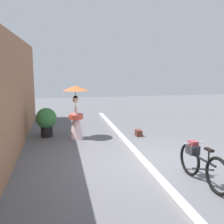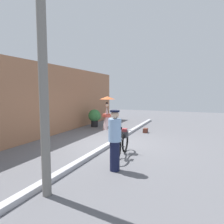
# 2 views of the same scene
# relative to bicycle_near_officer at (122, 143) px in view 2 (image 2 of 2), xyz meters

# --- Properties ---
(ground_plane) EXTENTS (30.00, 30.00, 0.00)m
(ground_plane) POSITION_rel_bicycle_near_officer_xyz_m (1.35, 0.87, -0.44)
(ground_plane) COLOR slate
(building_wall) EXTENTS (14.00, 0.40, 3.38)m
(building_wall) POSITION_rel_bicycle_near_officer_xyz_m (1.35, 4.31, 1.25)
(building_wall) COLOR #9E6B4C
(building_wall) RESTS_ON ground_plane
(sidewalk_curb) EXTENTS (14.00, 0.20, 0.12)m
(sidewalk_curb) POSITION_rel_bicycle_near_officer_xyz_m (1.35, 0.87, -0.38)
(sidewalk_curb) COLOR #B2B2B7
(sidewalk_curb) RESTS_ON ground_plane
(bicycle_near_officer) EXTENTS (1.74, 0.48, 0.84)m
(bicycle_near_officer) POSITION_rel_bicycle_near_officer_xyz_m (0.00, 0.00, 0.00)
(bicycle_near_officer) COLOR black
(bicycle_near_officer) RESTS_ON ground_plane
(person_officer) EXTENTS (0.34, 0.38, 1.62)m
(person_officer) POSITION_rel_bicycle_near_officer_xyz_m (-1.25, -0.26, 0.42)
(person_officer) COLOR #141938
(person_officer) RESTS_ON ground_plane
(person_with_parasol) EXTENTS (0.86, 0.86, 1.84)m
(person_with_parasol) POSITION_rel_bicycle_near_officer_xyz_m (4.11, 2.39, 0.52)
(person_with_parasol) COLOR silver
(person_with_parasol) RESTS_ON ground_plane
(potted_plant_by_door) EXTENTS (0.75, 0.73, 1.04)m
(potted_plant_by_door) POSITION_rel_bicycle_near_officer_xyz_m (4.58, 3.40, 0.16)
(potted_plant_by_door) COLOR black
(potted_plant_by_door) RESTS_ON ground_plane
(backpack_on_pavement) EXTENTS (0.31, 0.20, 0.22)m
(backpack_on_pavement) POSITION_rel_bicycle_near_officer_xyz_m (3.98, 0.16, -0.32)
(backpack_on_pavement) COLOR #592D23
(backpack_on_pavement) RESTS_ON ground_plane
(utility_pole) EXTENTS (0.18, 0.18, 4.80)m
(utility_pole) POSITION_rel_bicycle_near_officer_xyz_m (-2.97, 0.52, 1.96)
(utility_pole) COLOR slate
(utility_pole) RESTS_ON ground_plane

